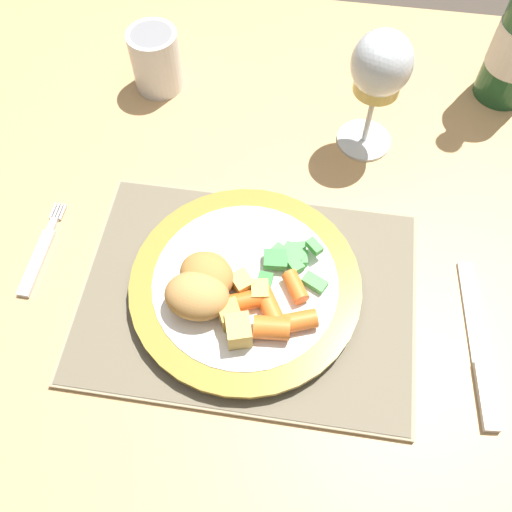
{
  "coord_description": "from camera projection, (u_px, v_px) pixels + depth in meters",
  "views": [
    {
      "loc": [
        -0.0,
        -0.4,
        1.31
      ],
      "look_at": [
        -0.05,
        -0.1,
        0.78
      ],
      "focal_mm": 40.0,
      "sensor_mm": 36.0,
      "label": 1
    }
  ],
  "objects": [
    {
      "name": "fork",
      "position": [
        44.0,
        256.0,
        0.66
      ],
      "size": [
        0.02,
        0.13,
        0.01
      ],
      "color": "silver",
      "rests_on": "dining_table"
    },
    {
      "name": "dinner_plate",
      "position": [
        250.0,
        286.0,
        0.62
      ],
      "size": [
        0.25,
        0.25,
        0.02
      ],
      "color": "white",
      "rests_on": "placemat"
    },
    {
      "name": "breaded_croquettes",
      "position": [
        207.0,
        285.0,
        0.59
      ],
      "size": [
        0.08,
        0.09,
        0.04
      ],
      "color": "tan",
      "rests_on": "dinner_plate"
    },
    {
      "name": "drinking_cup",
      "position": [
        159.0,
        59.0,
        0.76
      ],
      "size": [
        0.07,
        0.07,
        0.08
      ],
      "color": "white",
      "rests_on": "dining_table"
    },
    {
      "name": "glazed_carrots",
      "position": [
        276.0,
        311.0,
        0.58
      ],
      "size": [
        0.11,
        0.08,
        0.02
      ],
      "color": "orange",
      "rests_on": "dinner_plate"
    },
    {
      "name": "placemat",
      "position": [
        252.0,
        296.0,
        0.63
      ],
      "size": [
        0.37,
        0.26,
        0.01
      ],
      "color": "gray",
      "rests_on": "dining_table"
    },
    {
      "name": "wine_glass",
      "position": [
        384.0,
        71.0,
        0.64
      ],
      "size": [
        0.07,
        0.07,
        0.17
      ],
      "color": "silver",
      "rests_on": "dining_table"
    },
    {
      "name": "roast_potatoes",
      "position": [
        245.0,
        312.0,
        0.58
      ],
      "size": [
        0.05,
        0.09,
        0.03
      ],
      "color": "#DBB256",
      "rests_on": "dinner_plate"
    },
    {
      "name": "table_knife",
      "position": [
        485.0,
        357.0,
        0.59
      ],
      "size": [
        0.04,
        0.19,
        0.01
      ],
      "color": "silver",
      "rests_on": "dining_table"
    },
    {
      "name": "dining_table",
      "position": [
        303.0,
        255.0,
        0.78
      ],
      "size": [
        1.12,
        0.81,
        0.74
      ],
      "color": "tan",
      "rests_on": "ground"
    },
    {
      "name": "green_beans_pile",
      "position": [
        293.0,
        263.0,
        0.62
      ],
      "size": [
        0.08,
        0.08,
        0.02
      ],
      "color": "#4CA84C",
      "rests_on": "dinner_plate"
    },
    {
      "name": "ground_plane",
      "position": [
        284.0,
        393.0,
        1.33
      ],
      "size": [
        6.0,
        6.0,
        0.0
      ],
      "primitive_type": "plane",
      "color": "#4C4238"
    }
  ]
}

